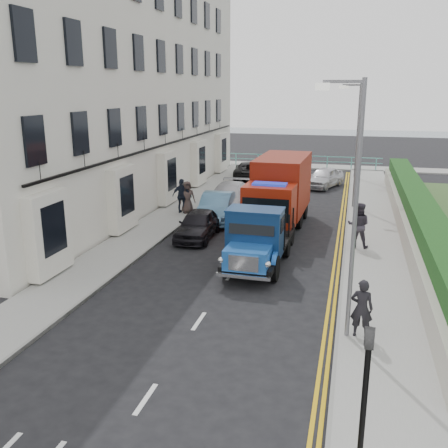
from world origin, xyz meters
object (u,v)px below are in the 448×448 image
(red_lorry, at_px, (280,191))
(lamp_mid, at_px, (355,139))
(lamp_far, at_px, (356,126))
(pedestrian_east_near, at_px, (362,308))
(lamp_near, at_px, (351,198))
(parked_car_front, at_px, (198,224))
(bedford_lorry, at_px, (256,243))

(red_lorry, bearing_deg, lamp_mid, 58.04)
(lamp_far, distance_m, pedestrian_east_near, 26.16)
(lamp_near, distance_m, red_lorry, 11.57)
(lamp_near, xyz_separation_m, lamp_far, (0.00, 26.00, 0.00))
(lamp_far, relative_size, parked_car_front, 1.82)
(parked_car_front, bearing_deg, pedestrian_east_near, -50.03)
(lamp_far, bearing_deg, pedestrian_east_near, -88.96)
(lamp_mid, bearing_deg, lamp_far, 90.00)
(lamp_far, height_order, parked_car_front, lamp_far)
(lamp_near, xyz_separation_m, parked_car_front, (-6.78, 8.18, -3.34))
(lamp_far, distance_m, parked_car_front, 19.36)
(lamp_mid, distance_m, parked_car_front, 10.88)
(bedford_lorry, xyz_separation_m, parked_car_front, (-3.40, 3.55, -0.46))
(lamp_near, relative_size, bedford_lorry, 1.35)
(pedestrian_east_near, bearing_deg, lamp_far, -83.22)
(lamp_near, relative_size, pedestrian_east_near, 4.19)
(red_lorry, distance_m, parked_car_front, 4.46)
(lamp_mid, distance_m, pedestrian_east_near, 16.27)
(lamp_near, height_order, red_lorry, lamp_near)
(red_lorry, relative_size, pedestrian_east_near, 4.01)
(lamp_mid, relative_size, pedestrian_east_near, 4.19)
(lamp_far, bearing_deg, parked_car_front, -110.82)
(lamp_near, bearing_deg, pedestrian_east_near, 3.00)
(lamp_far, bearing_deg, lamp_near, -90.00)
(lamp_far, height_order, bedford_lorry, lamp_far)
(lamp_far, xyz_separation_m, red_lorry, (-3.41, -15.15, -2.15))
(lamp_mid, relative_size, red_lorry, 1.05)
(lamp_near, xyz_separation_m, bedford_lorry, (-3.38, 4.63, -2.88))
(red_lorry, relative_size, parked_car_front, 1.74)
(lamp_far, bearing_deg, red_lorry, -102.68)
(lamp_near, relative_size, lamp_mid, 1.00)
(lamp_mid, relative_size, parked_car_front, 1.82)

